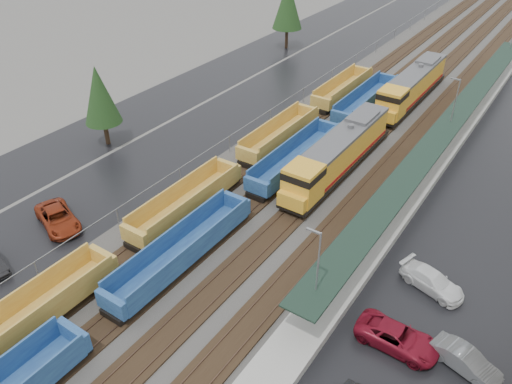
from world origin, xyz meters
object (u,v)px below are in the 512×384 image
locomotive_trail (411,87)px  well_string_blue (182,251)px  parked_car_east_c (432,281)px  parked_car_east_b (397,338)px  parked_car_east_e (466,361)px  well_string_yellow (186,203)px  parked_car_west_c (58,218)px  locomotive_lead (337,154)px

locomotive_trail → well_string_blue: bearing=-95.8°
locomotive_trail → well_string_blue: (-4.00, -39.60, -1.16)m
parked_car_east_c → well_string_blue: bearing=131.7°
parked_car_east_b → parked_car_east_c: bearing=-1.0°
well_string_blue → parked_car_east_e: (21.07, 2.36, -0.46)m
parked_car_east_e → well_string_yellow: bearing=98.8°
parked_car_east_c → parked_car_east_e: bearing=-129.3°
locomotive_trail → parked_car_east_e: (17.07, -37.24, -1.62)m
locomotive_trail → well_string_yellow: bearing=-103.1°
well_string_yellow → parked_car_west_c: size_ratio=13.29×
locomotive_trail → parked_car_west_c: (-16.06, -42.07, -1.55)m
parked_car_west_c → parked_car_east_c: (29.18, 10.61, -0.08)m
locomotive_lead → parked_car_east_e: (17.07, -16.24, -1.62)m
locomotive_trail → well_string_blue: size_ratio=0.23×
parked_car_west_c → parked_car_east_b: bearing=-62.2°
well_string_blue → locomotive_trail: bearing=84.2°
locomotive_trail → parked_car_east_c: (13.12, -31.46, -1.63)m
parked_car_east_b → parked_car_east_c: parked_car_east_b is taller
well_string_blue → locomotive_lead: bearing=77.9°
well_string_blue → parked_car_east_e: well_string_blue is taller
locomotive_lead → locomotive_trail: (0.00, 21.00, 0.00)m
well_string_blue → parked_car_east_b: (16.90, 1.68, -0.43)m
parked_car_west_c → locomotive_lead: bearing=-17.7°
locomotive_lead → well_string_yellow: (-8.00, -13.50, -1.16)m
well_string_yellow → well_string_blue: well_string_yellow is taller
locomotive_trail → parked_car_east_c: 34.13m
locomotive_trail → parked_car_west_c: 45.06m
locomotive_lead → locomotive_trail: 21.00m
well_string_blue → parked_car_west_c: (-12.06, -2.47, -0.39)m
parked_car_east_c → parked_car_east_e: (3.95, -5.78, 0.01)m
parked_car_east_c → locomotive_lead: bearing=67.7°
parked_car_east_b → parked_car_east_c: size_ratio=1.10×
locomotive_lead → locomotive_trail: same height
locomotive_lead → parked_car_west_c: size_ratio=3.37×
locomotive_lead → well_string_blue: (-4.00, -18.60, -1.16)m
well_string_yellow → parked_car_east_b: size_ratio=14.00×
well_string_yellow → parked_car_east_e: size_ratio=17.35×
locomotive_lead → parked_car_east_b: (12.90, -16.92, -1.59)m
parked_car_west_c → parked_car_east_c: 31.05m
locomotive_lead → well_string_blue: 19.06m
locomotive_lead → parked_car_east_e: size_ratio=4.41×
locomotive_trail → parked_car_east_e: size_ratio=4.41×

